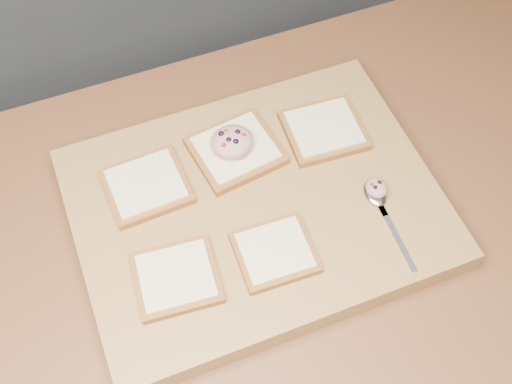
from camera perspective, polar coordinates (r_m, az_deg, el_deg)
island_counter at (r=1.42m, az=-0.40°, el=-12.54°), size 2.00×0.80×0.90m
cutting_board at (r=1.01m, az=0.00°, el=-1.44°), size 0.56×0.42×0.04m
bread_far_left at (r=1.02m, az=-9.72°, el=0.54°), size 0.13×0.12×0.02m
bread_far_center at (r=1.04m, az=-1.82°, el=3.72°), size 0.15×0.14×0.02m
bread_far_right at (r=1.07m, az=6.04°, el=5.51°), size 0.13×0.12×0.02m
bread_near_left at (r=0.93m, az=-7.09°, el=-7.57°), size 0.13×0.12×0.02m
bread_near_center at (r=0.94m, az=1.68°, el=-5.36°), size 0.12×0.11×0.02m
tuna_salad_dollop at (r=1.02m, az=-2.14°, el=4.52°), size 0.07×0.06×0.03m
spoon at (r=1.01m, az=10.80°, el=-0.67°), size 0.04×0.17×0.01m
spoon_salad at (r=1.00m, az=10.65°, el=0.36°), size 0.03×0.04×0.02m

